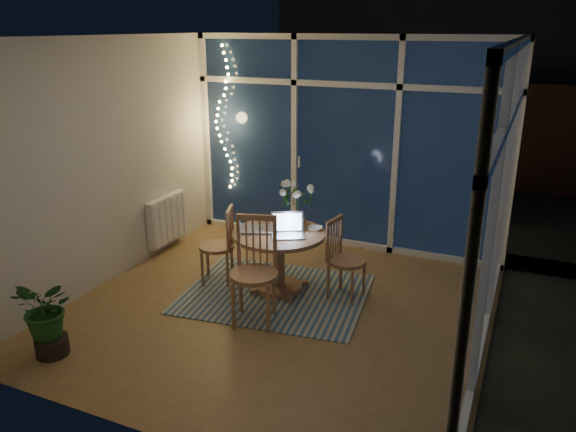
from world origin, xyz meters
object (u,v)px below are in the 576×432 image
(dining_table, at_px, (279,262))
(chair_right, at_px, (347,259))
(laptop, at_px, (288,225))
(potted_plant, at_px, (47,315))
(flower_vase, at_px, (297,216))
(chair_left, at_px, (216,245))
(chair_front, at_px, (254,272))

(dining_table, distance_m, chair_right, 0.72)
(chair_right, height_order, laptop, laptop)
(potted_plant, bearing_deg, chair_right, 46.01)
(chair_right, xyz_separation_m, potted_plant, (-1.97, -2.04, -0.05))
(flower_vase, height_order, potted_plant, flower_vase)
(chair_right, height_order, flower_vase, flower_vase)
(flower_vase, distance_m, potted_plant, 2.61)
(chair_left, xyz_separation_m, chair_right, (1.41, 0.21, -0.01))
(chair_front, bearing_deg, laptop, 67.76)
(chair_front, height_order, flower_vase, chair_front)
(dining_table, xyz_separation_m, chair_right, (0.70, 0.13, 0.10))
(laptop, bearing_deg, flower_vase, 69.59)
(laptop, xyz_separation_m, flower_vase, (-0.05, 0.35, -0.02))
(dining_table, height_order, potted_plant, potted_plant)
(potted_plant, bearing_deg, flower_vase, 58.44)
(chair_right, bearing_deg, dining_table, 109.92)
(chair_left, height_order, chair_front, chair_front)
(chair_right, bearing_deg, potted_plant, 145.49)
(chair_right, distance_m, laptop, 0.70)
(flower_vase, bearing_deg, potted_plant, -121.56)
(dining_table, relative_size, laptop, 2.92)
(chair_right, distance_m, potted_plant, 2.84)
(chair_left, height_order, chair_right, chair_left)
(chair_front, relative_size, flower_vase, 4.94)
(chair_left, bearing_deg, chair_right, 78.74)
(laptop, distance_m, flower_vase, 0.36)
(dining_table, height_order, chair_right, chair_right)
(laptop, height_order, potted_plant, laptop)
(laptop, xyz_separation_m, potted_plant, (-1.40, -1.85, -0.40))
(chair_right, height_order, chair_front, chair_front)
(dining_table, bearing_deg, laptop, -26.03)
(dining_table, distance_m, chair_front, 0.74)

